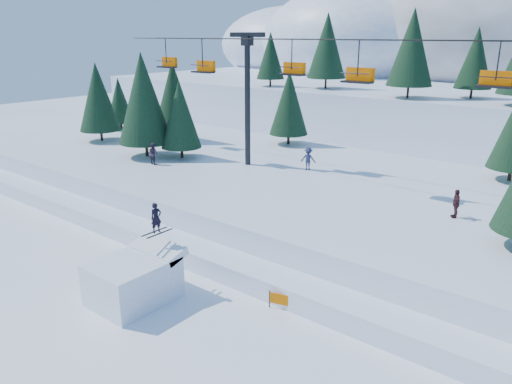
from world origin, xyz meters
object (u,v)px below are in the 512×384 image
Objects in this scene: chairlift at (362,87)px; jump_kicker at (135,278)px; banner_far at (381,318)px; banner_near at (297,303)px.

jump_kicker is at bearing -100.37° from chairlift.
jump_kicker is at bearing -153.78° from banner_far.
chairlift is at bearing 106.79° from banner_near.
banner_far is (3.67, 1.29, 0.00)m from banner_near.
banner_far is (10.65, 5.25, -0.63)m from jump_kicker.
jump_kicker is 8.05m from banner_near.
chairlift reaches higher than banner_far.
chairlift is 16.41m from banner_far.
jump_kicker is at bearing -150.47° from banner_near.
banner_near is 3.89m from banner_far.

